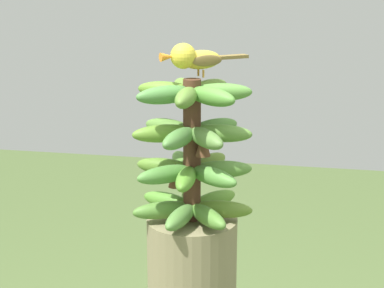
{
  "coord_description": "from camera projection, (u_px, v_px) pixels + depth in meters",
  "views": [
    {
      "loc": [
        1.48,
        0.3,
        1.63
      ],
      "look_at": [
        0.0,
        0.0,
        1.23
      ],
      "focal_mm": 61.46,
      "sensor_mm": 36.0,
      "label": 1
    }
  ],
  "objects": [
    {
      "name": "banana_bunch",
      "position": [
        192.0,
        151.0,
        1.57
      ],
      "size": [
        0.3,
        0.3,
        0.35
      ],
      "color": "#4C2D1E",
      "rests_on": "banana_tree"
    },
    {
      "name": "perched_bird",
      "position": [
        193.0,
        58.0,
        1.54
      ],
      "size": [
        0.15,
        0.2,
        0.08
      ],
      "color": "#C68933",
      "rests_on": "banana_bunch"
    }
  ]
}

